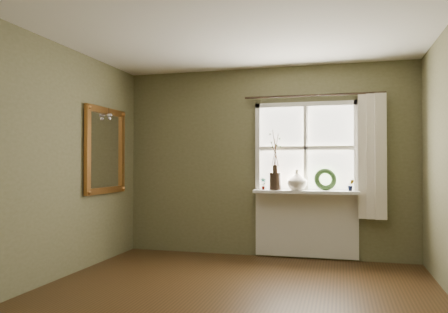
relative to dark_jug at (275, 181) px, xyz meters
name	(u,v)px	position (x,y,z in m)	size (l,w,h in m)	color
floor	(223,308)	(-0.15, -2.12, -1.04)	(4.50, 4.50, 0.00)	#362311
ceiling	(223,14)	(-0.15, -2.12, 1.56)	(4.50, 4.50, 0.00)	silver
wall_back	(266,162)	(-0.15, 0.18, 0.26)	(4.00, 0.10, 2.60)	brown
wall_left	(26,161)	(-2.20, -2.12, 0.26)	(0.10, 4.50, 2.60)	brown
wall_front	(62,155)	(-0.15, -4.42, 0.26)	(4.00, 0.10, 2.60)	brown
window_frame	(306,148)	(0.40, 0.11, 0.44)	(1.36, 0.06, 1.24)	silver
window_sill	(305,192)	(0.40, 0.00, -0.14)	(1.36, 0.26, 0.04)	silver
window_apron	(306,224)	(0.40, 0.11, -0.58)	(1.36, 0.04, 0.88)	silver
dark_jug	(275,181)	(0.00, 0.00, 0.00)	(0.16, 0.16, 0.23)	black
cream_vase	(297,180)	(0.29, 0.00, 0.02)	(0.26, 0.26, 0.27)	beige
wreath	(325,182)	(0.66, 0.04, 0.00)	(0.30, 0.30, 0.07)	#27431D
potted_plant_left	(263,184)	(-0.16, 0.00, -0.03)	(0.09, 0.06, 0.16)	#27431D
potted_plant_right	(351,185)	(0.98, 0.00, -0.04)	(0.08, 0.07, 0.15)	#27431D
curtain	(372,156)	(1.24, 0.01, 0.33)	(0.36, 0.12, 1.59)	beige
curtain_rod	(313,95)	(0.50, 0.05, 1.14)	(0.03, 0.03, 1.84)	black
gilt_mirror	(106,150)	(-2.12, -0.74, 0.41)	(0.10, 0.94, 1.12)	white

